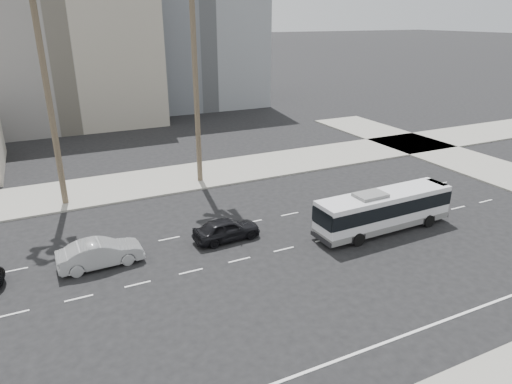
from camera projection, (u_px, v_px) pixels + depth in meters
ground at (324, 240)px, 29.40m from camera, size 700.00×700.00×0.00m
sidewalk_north at (231, 170)px, 42.38m from camera, size 120.00×7.00×0.15m
midrise_beige_west at (56, 53)px, 59.03m from camera, size 24.00×18.00×18.00m
midrise_gray_center at (186, 19)px, 71.58m from camera, size 20.00×20.00×26.00m
city_bus at (384, 209)px, 30.24m from camera, size 10.01×2.48×2.86m
car_a at (226, 229)px, 29.18m from camera, size 1.91×4.40×1.48m
car_b at (100, 253)px, 26.14m from camera, size 1.81×4.80×1.57m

